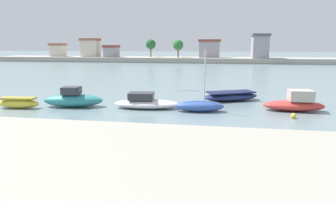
{
  "coord_description": "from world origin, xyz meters",
  "views": [
    {
      "loc": [
        15.46,
        -16.38,
        5.33
      ],
      "look_at": [
        11.28,
        8.34,
        0.53
      ],
      "focal_mm": 31.95,
      "sensor_mm": 36.0,
      "label": 1
    }
  ],
  "objects": [
    {
      "name": "moored_boat_5",
      "position": [
        14.03,
        7.14,
        0.46
      ],
      "size": [
        4.06,
        1.86,
        4.91
      ],
      "rotation": [
        0.0,
        0.0,
        0.1
      ],
      "color": "#3856A8",
      "rests_on": "ground"
    },
    {
      "name": "moored_boat_7",
      "position": [
        21.67,
        8.68,
        0.6
      ],
      "size": [
        4.87,
        2.04,
        1.69
      ],
      "rotation": [
        0.0,
        0.0,
        0.02
      ],
      "color": "#C63833",
      "rests_on": "ground"
    },
    {
      "name": "moored_boat_3",
      "position": [
        3.21,
        7.15,
        0.64
      ],
      "size": [
        5.28,
        2.55,
        1.73
      ],
      "rotation": [
        0.0,
        0.0,
        0.15
      ],
      "color": "teal",
      "rests_on": "ground"
    },
    {
      "name": "moored_boat_4",
      "position": [
        9.52,
        7.62,
        0.48
      ],
      "size": [
        5.68,
        2.5,
        1.32
      ],
      "rotation": [
        0.0,
        0.0,
        0.08
      ],
      "color": "white",
      "rests_on": "ground"
    },
    {
      "name": "mooring_buoy_0",
      "position": [
        20.96,
        6.01,
        0.19
      ],
      "size": [
        0.38,
        0.38,
        0.38
      ],
      "primitive_type": "sphere",
      "color": "yellow",
      "rests_on": "ground"
    },
    {
      "name": "moored_boat_6",
      "position": [
        16.69,
        12.37,
        0.41
      ],
      "size": [
        5.93,
        4.29,
        0.86
      ],
      "rotation": [
        0.0,
        0.0,
        0.44
      ],
      "color": "navy",
      "rests_on": "ground"
    },
    {
      "name": "moored_boat_2",
      "position": [
        -1.08,
        5.82,
        0.44
      ],
      "size": [
        3.67,
        1.31,
        0.92
      ],
      "rotation": [
        0.0,
        0.0,
        0.08
      ],
      "color": "yellow",
      "rests_on": "ground"
    },
    {
      "name": "distant_shoreline",
      "position": [
        0.14,
        72.49,
        1.6
      ],
      "size": [
        106.57,
        11.52,
        8.11
      ],
      "color": "#9E998C",
      "rests_on": "ground"
    }
  ]
}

